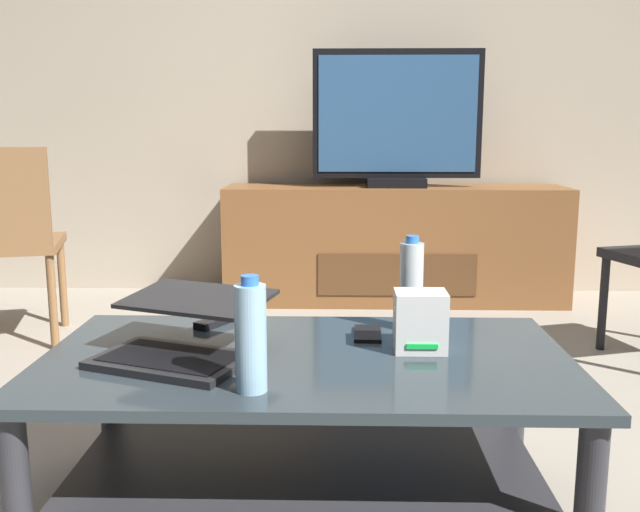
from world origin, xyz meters
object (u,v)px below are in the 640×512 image
at_px(media_cabinet, 394,244).
at_px(side_chair, 5,235).
at_px(water_bottle_far, 411,286).
at_px(television, 397,121).
at_px(coffee_table, 306,405).
at_px(laptop, 182,335).
at_px(tv_remote, 219,320).
at_px(water_bottle_near, 251,337).
at_px(router_box, 420,321).
at_px(cell_phone, 368,334).

bearing_deg(media_cabinet, side_chair, -153.78).
bearing_deg(media_cabinet, water_bottle_far, -93.37).
distance_m(television, side_chair, 2.02).
bearing_deg(coffee_table, laptop, -173.89).
bearing_deg(water_bottle_far, television, 86.59).
bearing_deg(tv_remote, coffee_table, -16.52).
bearing_deg(television, water_bottle_near, -101.32).
bearing_deg(router_box, side_chair, 140.94).
xyz_separation_m(television, water_bottle_far, (-0.12, -2.01, -0.45)).
height_order(side_chair, cell_phone, side_chair).
relative_size(router_box, tv_remote, 0.92).
xyz_separation_m(side_chair, laptop, (1.08, -1.41, -0.02)).
xyz_separation_m(side_chair, water_bottle_near, (1.27, -1.62, 0.04)).
bearing_deg(laptop, water_bottle_near, -47.29).
bearing_deg(laptop, side_chair, 127.47).
bearing_deg(side_chair, media_cabinet, 26.22).
bearing_deg(tv_remote, television, 101.58).
distance_m(coffee_table, cell_phone, 0.26).
relative_size(television, laptop, 2.06).
xyz_separation_m(media_cabinet, laptop, (-0.68, -2.28, 0.16)).
relative_size(coffee_table, media_cabinet, 0.68).
relative_size(media_cabinet, television, 2.06).
relative_size(television, router_box, 6.15).
relative_size(side_chair, water_bottle_far, 3.44).
bearing_deg(tv_remote, router_box, 6.84).
bearing_deg(coffee_table, television, 80.06).
bearing_deg(television, router_box, -93.01).
bearing_deg(water_bottle_far, water_bottle_near, -129.18).
xyz_separation_m(coffee_table, water_bottle_far, (0.27, 0.22, 0.25)).
distance_m(coffee_table, media_cabinet, 2.29).
distance_m(coffee_table, water_bottle_near, 0.35).
height_order(coffee_table, water_bottle_far, water_bottle_far).
bearing_deg(laptop, media_cabinet, 73.36).
height_order(media_cabinet, laptop, media_cabinet).
height_order(coffee_table, cell_phone, cell_phone).
bearing_deg(side_chair, cell_phone, -38.56).
bearing_deg(laptop, tv_remote, 83.16).
distance_m(television, water_bottle_near, 2.56).
height_order(water_bottle_far, cell_phone, water_bottle_far).
height_order(water_bottle_near, cell_phone, water_bottle_near).
relative_size(router_box, water_bottle_far, 0.57).
xyz_separation_m(media_cabinet, water_bottle_far, (-0.12, -2.03, 0.22)).
bearing_deg(side_chair, television, 25.65).
height_order(router_box, water_bottle_far, water_bottle_far).
relative_size(laptop, water_bottle_far, 1.72).
height_order(coffee_table, television, television).
xyz_separation_m(laptop, water_bottle_near, (0.19, -0.20, 0.06)).
height_order(router_box, cell_phone, router_box).
distance_m(router_box, water_bottle_far, 0.19).
relative_size(coffee_table, cell_phone, 9.02).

